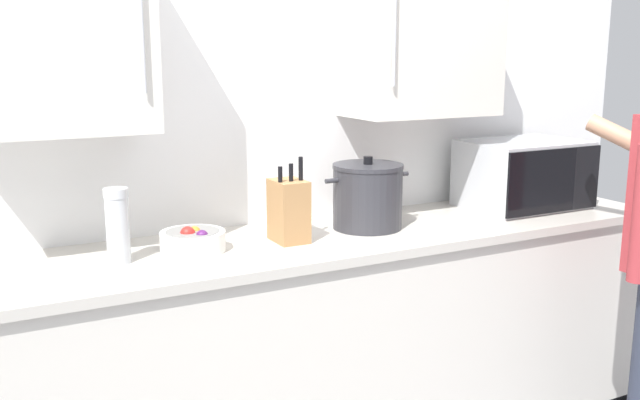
% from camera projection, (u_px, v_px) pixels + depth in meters
% --- Properties ---
extents(back_wall_tiled, '(3.94, 0.44, 2.70)m').
position_uv_depth(back_wall_tiled, '(243.00, 106.00, 2.79)').
color(back_wall_tiled, white).
rests_on(back_wall_tiled, ground_plane).
extents(counter_unit, '(3.35, 0.61, 0.94)m').
position_uv_depth(counter_unit, '(279.00, 363.00, 2.72)').
color(counter_unit, beige).
rests_on(counter_unit, ground_plane).
extents(microwave_oven, '(0.51, 0.38, 0.29)m').
position_uv_depth(microwave_oven, '(520.00, 175.00, 3.16)').
color(microwave_oven, '#B7BABF').
rests_on(microwave_oven, counter_unit).
extents(stock_pot, '(0.37, 0.28, 0.28)m').
position_uv_depth(stock_pot, '(368.00, 196.00, 2.80)').
color(stock_pot, '#2D2D33').
rests_on(stock_pot, counter_unit).
extents(knife_block, '(0.11, 0.15, 0.31)m').
position_uv_depth(knife_block, '(289.00, 210.00, 2.61)').
color(knife_block, '#A37547').
rests_on(knife_block, counter_unit).
extents(fruit_bowl, '(0.23, 0.23, 0.09)m').
position_uv_depth(fruit_bowl, '(193.00, 240.00, 2.49)').
color(fruit_bowl, white).
rests_on(fruit_bowl, counter_unit).
extents(thermos_flask, '(0.08, 0.08, 0.25)m').
position_uv_depth(thermos_flask, '(117.00, 226.00, 2.34)').
color(thermos_flask, '#B7BABF').
rests_on(thermos_flask, counter_unit).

